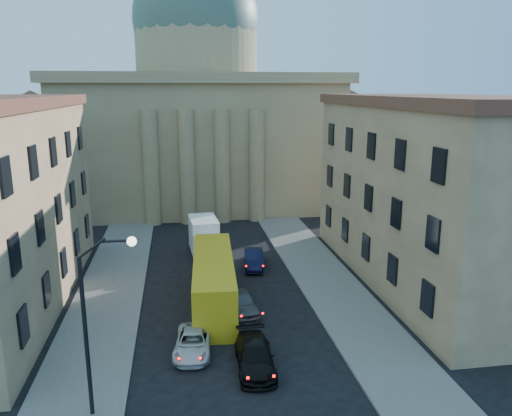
# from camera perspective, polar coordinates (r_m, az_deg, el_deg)

# --- Properties ---
(sidewalk_left) EXTENTS (5.00, 60.00, 0.15)m
(sidewalk_left) POSITION_cam_1_polar(r_m,az_deg,el_deg) (35.62, -17.31, -12.30)
(sidewalk_left) COLOR #63605A
(sidewalk_left) RESTS_ON ground
(sidewalk_right) EXTENTS (5.00, 60.00, 0.15)m
(sidewalk_right) POSITION_cam_1_polar(r_m,az_deg,el_deg) (37.05, 10.18, -10.84)
(sidewalk_right) COLOR #63605A
(sidewalk_right) RESTS_ON ground
(church) EXTENTS (68.02, 28.76, 36.60)m
(church) POSITION_cam_1_polar(r_m,az_deg,el_deg) (69.40, -6.60, 10.66)
(church) COLOR #877353
(church) RESTS_ON ground
(building_right) EXTENTS (11.60, 26.60, 14.70)m
(building_right) POSITION_cam_1_polar(r_m,az_deg,el_deg) (41.75, 19.90, 1.94)
(building_right) COLOR tan
(building_right) RESTS_ON ground
(street_lamp) EXTENTS (2.62, 0.44, 8.83)m
(street_lamp) POSITION_cam_1_polar(r_m,az_deg,el_deg) (24.25, -17.82, -11.35)
(street_lamp) COLOR black
(street_lamp) RESTS_ON ground
(car_left_mid) EXTENTS (2.60, 4.76, 1.26)m
(car_left_mid) POSITION_cam_1_polar(r_m,az_deg,el_deg) (30.66, -7.21, -15.01)
(car_left_mid) COLOR silver
(car_left_mid) RESTS_ON ground
(car_right_mid) EXTENTS (2.21, 5.06, 1.45)m
(car_right_mid) POSITION_cam_1_polar(r_m,az_deg,el_deg) (28.89, -0.12, -16.59)
(car_right_mid) COLOR black
(car_right_mid) RESTS_ON ground
(car_right_far) EXTENTS (2.41, 4.76, 1.56)m
(car_right_far) POSITION_cam_1_polar(r_m,az_deg,el_deg) (35.18, -1.69, -10.73)
(car_right_far) COLOR #4E4E53
(car_right_far) RESTS_ON ground
(car_right_distant) EXTENTS (2.16, 4.78, 1.52)m
(car_right_distant) POSITION_cam_1_polar(r_m,az_deg,el_deg) (43.65, -0.27, -5.83)
(car_right_distant) COLOR black
(car_right_distant) RESTS_ON ground
(city_bus) EXTENTS (3.53, 12.42, 3.46)m
(city_bus) POSITION_cam_1_polar(r_m,az_deg,el_deg) (36.35, -4.87, -8.10)
(city_bus) COLOR gold
(city_bus) RESTS_ON ground
(box_truck) EXTENTS (2.81, 6.29, 3.38)m
(box_truck) POSITION_cam_1_polar(r_m,az_deg,el_deg) (46.57, -5.86, -3.57)
(box_truck) COLOR white
(box_truck) RESTS_ON ground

